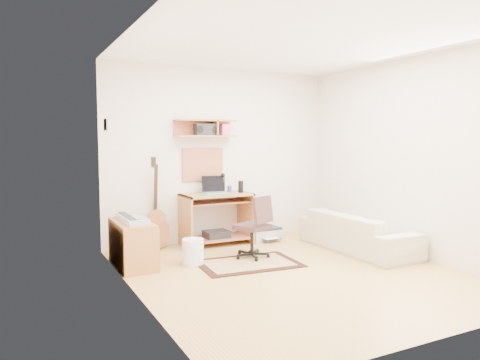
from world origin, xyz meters
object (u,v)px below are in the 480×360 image
cabinet (132,244)px  sofa (357,225)px  printer (263,234)px  task_chair (252,227)px  desk (216,219)px

cabinet → sofa: sofa is taller
cabinet → printer: (2.16, 0.56, -0.19)m
task_chair → sofa: size_ratio=0.46×
cabinet → task_chair: bearing=-13.2°
task_chair → sofa: task_chair is taller
printer → sofa: bearing=-58.4°
cabinet → desk: bearing=23.5°
desk → printer: (0.77, -0.04, -0.29)m
task_chair → printer: 1.18m
task_chair → sofa: bearing=-34.1°
printer → sofa: (0.80, -1.20, 0.27)m
printer → sofa: 1.47m
desk → printer: size_ratio=2.04×
printer → cabinet: bearing=-167.6°
cabinet → printer: bearing=14.6°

